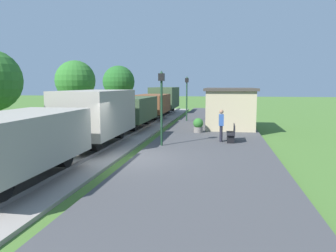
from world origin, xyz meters
TOP-DOWN VIEW (x-y plane):
  - ground_plane at (0.00, 0.00)m, footprint 160.00×160.00m
  - platform_slab at (3.20, 0.00)m, footprint 6.00×60.00m
  - track_ballast at (-2.40, 0.00)m, footprint 3.80×60.00m
  - rail_near at (-1.68, 0.00)m, footprint 0.07×60.00m
  - rail_far at (-3.12, 0.00)m, footprint 0.07×60.00m
  - freight_train at (-2.40, 9.76)m, footprint 2.50×32.60m
  - station_hut at (4.40, 11.07)m, footprint 3.50×5.80m
  - bench_near_hut at (4.41, 4.71)m, footprint 0.42×1.50m
  - bench_down_platform at (4.41, 15.89)m, footprint 0.42×1.50m
  - person_waiting at (3.83, 4.58)m, footprint 0.26×0.39m
  - potted_planter at (2.38, 7.78)m, footprint 0.64×0.64m
  - lamp_post_near at (0.92, 2.95)m, footprint 0.28×0.28m
  - lamp_post_far at (0.92, 14.46)m, footprint 0.28×0.28m
  - tree_trackside_far at (-7.86, 12.22)m, footprint 3.21×3.21m
  - tree_field_left at (-6.71, 19.92)m, footprint 3.26×3.26m

SIDE VIEW (x-z plane):
  - ground_plane at x=0.00m, z-range 0.00..0.00m
  - track_ballast at x=-2.40m, z-range 0.00..0.12m
  - platform_slab at x=3.20m, z-range 0.00..0.25m
  - rail_near at x=-1.68m, z-range 0.12..0.26m
  - rail_far at x=-3.12m, z-range 0.12..0.26m
  - bench_near_hut at x=4.41m, z-range 0.27..1.18m
  - bench_down_platform at x=4.41m, z-range 0.27..1.18m
  - potted_planter at x=2.38m, z-range 0.26..1.18m
  - person_waiting at x=3.83m, z-range 0.33..2.04m
  - freight_train at x=-2.40m, z-range 0.17..2.89m
  - station_hut at x=4.40m, z-range 0.26..3.04m
  - lamp_post_near at x=0.92m, z-range 0.95..4.65m
  - lamp_post_far at x=0.92m, z-range 0.95..4.65m
  - tree_field_left at x=-6.71m, z-range 0.96..6.17m
  - tree_trackside_far at x=-7.86m, z-range 0.98..6.18m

